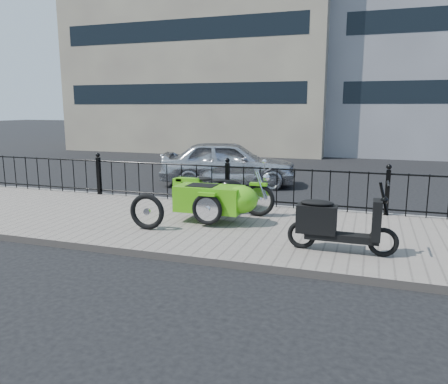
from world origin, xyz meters
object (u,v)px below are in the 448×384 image
(spare_tire, at_px, (147,212))
(sedan_car, at_px, (228,163))
(motorcycle_sidecar, at_px, (220,197))
(scooter, at_px, (334,224))

(spare_tire, height_order, sedan_car, sedan_car)
(motorcycle_sidecar, height_order, spare_tire, motorcycle_sidecar)
(scooter, height_order, spare_tire, scooter)
(sedan_car, bearing_deg, scooter, -161.73)
(motorcycle_sidecar, xyz_separation_m, sedan_car, (-1.30, 4.50, 0.10))
(scooter, bearing_deg, sedan_car, 122.19)
(spare_tire, xyz_separation_m, sedan_car, (-0.23, 5.52, 0.23))
(motorcycle_sidecar, distance_m, spare_tire, 1.49)
(scooter, bearing_deg, motorcycle_sidecar, 152.27)
(spare_tire, relative_size, sedan_car, 0.17)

